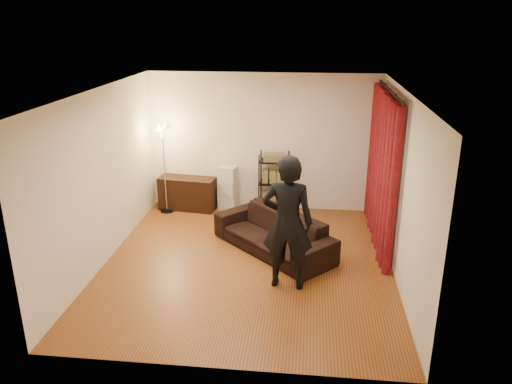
# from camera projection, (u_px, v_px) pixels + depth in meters

# --- Properties ---
(floor) EXTENTS (5.00, 5.00, 0.00)m
(floor) POSITION_uv_depth(u_px,v_px,m) (248.00, 263.00, 7.89)
(floor) COLOR brown
(floor) RESTS_ON ground
(ceiling) EXTENTS (5.00, 5.00, 0.00)m
(ceiling) POSITION_uv_depth(u_px,v_px,m) (247.00, 91.00, 6.99)
(ceiling) COLOR white
(ceiling) RESTS_ON ground
(wall_back) EXTENTS (5.00, 0.00, 5.00)m
(wall_back) POSITION_uv_depth(u_px,v_px,m) (263.00, 142.00, 9.78)
(wall_back) COLOR white
(wall_back) RESTS_ON ground
(wall_front) EXTENTS (5.00, 0.00, 5.00)m
(wall_front) POSITION_uv_depth(u_px,v_px,m) (216.00, 260.00, 5.10)
(wall_front) COLOR white
(wall_front) RESTS_ON ground
(wall_left) EXTENTS (0.00, 5.00, 5.00)m
(wall_left) POSITION_uv_depth(u_px,v_px,m) (102.00, 178.00, 7.67)
(wall_left) COLOR white
(wall_left) RESTS_ON ground
(wall_right) EXTENTS (0.00, 5.00, 5.00)m
(wall_right) POSITION_uv_depth(u_px,v_px,m) (401.00, 188.00, 7.21)
(wall_right) COLOR white
(wall_right) RESTS_ON ground
(curtain_rod) EXTENTS (0.04, 2.65, 0.04)m
(curtain_rod) POSITION_uv_depth(u_px,v_px,m) (391.00, 91.00, 7.86)
(curtain_rod) COLOR black
(curtain_rod) RESTS_ON wall_right
(curtain) EXTENTS (0.22, 2.65, 2.55)m
(curtain) POSITION_uv_depth(u_px,v_px,m) (382.00, 170.00, 8.30)
(curtain) COLOR maroon
(curtain) RESTS_ON ground
(sofa) EXTENTS (2.17, 2.13, 0.64)m
(sofa) POSITION_uv_depth(u_px,v_px,m) (273.00, 233.00, 8.23)
(sofa) COLOR black
(sofa) RESTS_ON ground
(person) EXTENTS (0.75, 0.52, 1.97)m
(person) POSITION_uv_depth(u_px,v_px,m) (288.00, 223.00, 6.94)
(person) COLOR black
(person) RESTS_ON ground
(media_cabinet) EXTENTS (1.16, 0.55, 0.65)m
(media_cabinet) POSITION_uv_depth(u_px,v_px,m) (188.00, 193.00, 10.02)
(media_cabinet) COLOR black
(media_cabinet) RESTS_ON ground
(storage_boxes) EXTENTS (0.42, 0.37, 0.89)m
(storage_boxes) POSITION_uv_depth(u_px,v_px,m) (228.00, 188.00, 9.98)
(storage_boxes) COLOR beige
(storage_boxes) RESTS_ON ground
(wire_shelf) EXTENTS (0.55, 0.39, 1.21)m
(wire_shelf) POSITION_uv_depth(u_px,v_px,m) (274.00, 183.00, 9.80)
(wire_shelf) COLOR black
(wire_shelf) RESTS_ON ground
(floor_lamp) EXTENTS (0.40, 0.40, 1.79)m
(floor_lamp) POSITION_uv_depth(u_px,v_px,m) (164.00, 169.00, 9.69)
(floor_lamp) COLOR silver
(floor_lamp) RESTS_ON ground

